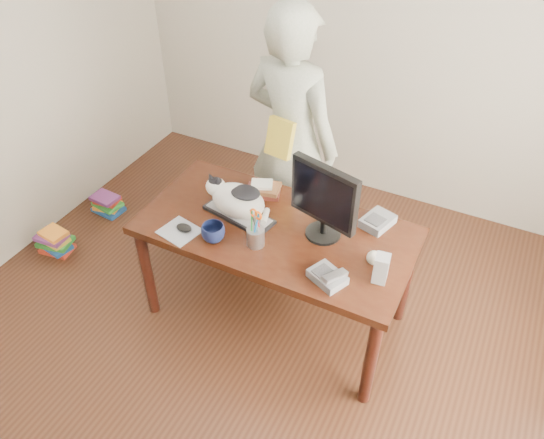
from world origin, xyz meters
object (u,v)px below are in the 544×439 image
at_px(calculator, 378,221).
at_px(book_pile_b, 107,204).
at_px(cat, 236,199).
at_px(book_stack, 264,189).
at_px(coffee_mug, 213,233).
at_px(phone, 328,277).
at_px(book_pile_a, 55,242).
at_px(pen_cup, 256,235).
at_px(baseball, 374,258).
at_px(speaker, 381,268).
at_px(desk, 282,239).
at_px(mouse, 184,228).
at_px(keyboard, 239,214).
at_px(person, 291,143).
at_px(monitor, 324,199).

bearing_deg(calculator, book_pile_b, -164.62).
bearing_deg(cat, book_stack, 92.05).
bearing_deg(coffee_mug, phone, -0.13).
height_order(phone, book_pile_a, phone).
height_order(pen_cup, coffee_mug, pen_cup).
bearing_deg(book_pile_a, baseball, 4.27).
relative_size(speaker, book_stack, 0.66).
xyz_separation_m(desk, book_stack, (-0.22, 0.18, 0.18)).
bearing_deg(coffee_mug, desk, 51.10).
xyz_separation_m(pen_cup, speaker, (0.70, 0.05, 0.01)).
xyz_separation_m(mouse, book_pile_a, (-1.29, 0.06, -0.68)).
bearing_deg(book_stack, speaker, -40.73).
distance_m(pen_cup, mouse, 0.43).
bearing_deg(baseball, cat, 178.51).
distance_m(keyboard, person, 0.65).
bearing_deg(desk, monitor, -5.15).
height_order(keyboard, speaker, speaker).
relative_size(monitor, phone, 2.09).
height_order(keyboard, calculator, calculator).
bearing_deg(baseball, desk, 170.20).
bearing_deg(book_pile_b, pen_cup, -17.42).
bearing_deg(coffee_mug, pen_cup, 17.81).
height_order(cat, book_pile_a, cat).
xyz_separation_m(pen_cup, calculator, (0.55, 0.47, -0.04)).
distance_m(desk, mouse, 0.60).
distance_m(phone, person, 1.10).
xyz_separation_m(speaker, baseball, (-0.07, 0.10, -0.04)).
height_order(cat, book_stack, cat).
relative_size(keyboard, pen_cup, 1.82).
xyz_separation_m(baseball, book_stack, (-0.81, 0.29, -0.01)).
height_order(mouse, calculator, calculator).
bearing_deg(keyboard, calculator, 32.31).
relative_size(phone, person, 0.12).
bearing_deg(book_pile_b, book_pile_a, -93.13).
xyz_separation_m(mouse, speaker, (1.12, 0.13, 0.06)).
bearing_deg(person, pen_cup, 110.97).
relative_size(mouse, book_pile_a, 0.39).
xyz_separation_m(calculator, book_pile_a, (-2.27, -0.49, -0.69)).
xyz_separation_m(monitor, coffee_mug, (-0.53, -0.31, -0.21)).
xyz_separation_m(desk, coffee_mug, (-0.27, -0.33, 0.20)).
bearing_deg(monitor, keyboard, -158.08).
xyz_separation_m(cat, book_pile_a, (-1.49, -0.20, -0.79)).
relative_size(phone, book_pile_b, 0.87).
bearing_deg(cat, speaker, 3.46).
xyz_separation_m(monitor, person, (-0.46, 0.57, -0.09)).
relative_size(keyboard, book_pile_a, 1.71).
distance_m(cat, person, 0.64).
bearing_deg(keyboard, book_pile_a, -161.46).
xyz_separation_m(coffee_mug, book_stack, (0.05, 0.51, -0.02)).
relative_size(desk, pen_cup, 6.31).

